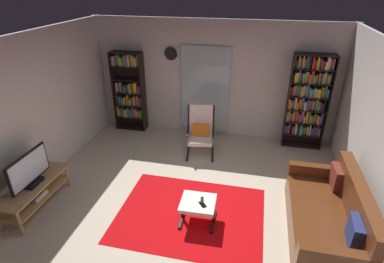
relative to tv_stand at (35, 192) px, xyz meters
The scene contains 15 objects.
ground_plane 2.39m from the tv_stand, ahead, with size 7.02×7.02×0.00m, color beige.
wall_back 4.17m from the tv_stand, 54.72° to the left, with size 5.60×0.06×2.60m, color silver.
wall_left 1.14m from the tv_stand, 132.31° to the left, with size 0.06×6.00×2.60m, color silver.
glass_door_panel 3.95m from the tv_stand, 56.47° to the left, with size 1.10×0.01×2.00m, color silver.
area_rug 2.51m from the tv_stand, ahead, with size 2.27×1.76×0.01m, color red.
tv_stand is the anchor object (origin of this frame).
television 0.40m from the tv_stand, 67.33° to the left, with size 0.20×0.83×0.54m.
bookshelf_near_tv 3.19m from the tv_stand, 83.34° to the left, with size 0.73×0.30×1.87m.
bookshelf_near_sofa 5.39m from the tv_stand, 35.34° to the left, with size 0.82×0.30×2.03m.
leather_sofa 4.50m from the tv_stand, ahead, with size 0.92×1.93×0.89m.
lounge_armchair 3.22m from the tv_stand, 45.67° to the left, with size 0.65×0.73×1.02m.
ottoman 2.62m from the tv_stand, ahead, with size 0.54×0.50×0.37m.
tv_remote 2.68m from the tv_stand, ahead, with size 0.04×0.14×0.02m, color black.
cell_phone 2.70m from the tv_stand, ahead, with size 0.07×0.14×0.01m, color black.
wall_clock 3.83m from the tv_stand, 66.95° to the left, with size 0.29×0.03×0.29m.
Camera 1 is at (0.97, -3.68, 3.36)m, focal length 28.63 mm.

